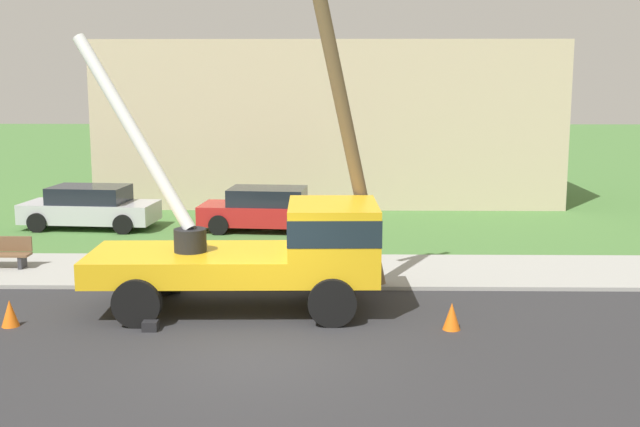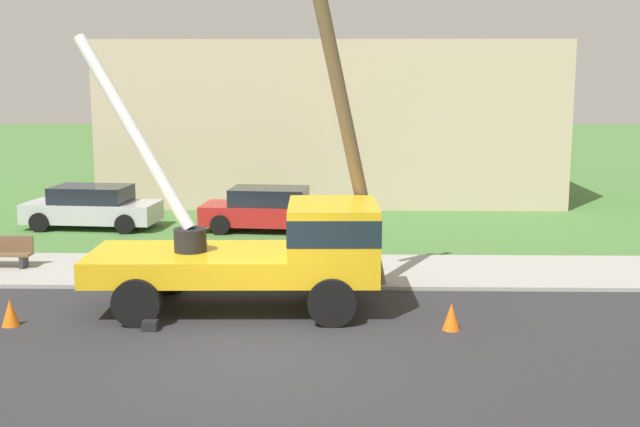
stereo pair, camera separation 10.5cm
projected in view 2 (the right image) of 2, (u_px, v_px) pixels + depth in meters
name	position (u px, v px, depth m)	size (l,w,h in m)	color
ground_plane	(294.00, 230.00, 26.47)	(120.00, 120.00, 0.00)	#477538
road_asphalt	(260.00, 354.00, 14.64)	(80.00, 8.90, 0.01)	#2B2B2D
sidewalk_strip	(283.00, 271.00, 20.74)	(80.00, 3.49, 0.10)	#9E9E99
utility_truck	(273.00, 246.00, 17.25)	(6.82, 3.21, 5.98)	gold
leaning_utility_pole	(341.00, 101.00, 17.75)	(2.59, 2.29, 8.74)	brown
traffic_cone_ahead	(451.00, 317.00, 16.00)	(0.36, 0.36, 0.56)	orange
traffic_cone_behind	(10.00, 313.00, 16.26)	(0.36, 0.36, 0.56)	orange
traffic_cone_curbside	(346.00, 285.00, 18.39)	(0.36, 0.36, 0.56)	orange
parked_sedan_silver	(92.00, 207.00, 26.78)	(4.55, 2.28, 1.42)	#B7B7BF
parked_sedan_red	(269.00, 209.00, 26.32)	(4.55, 2.28, 1.42)	#B21E1E
park_bench	(2.00, 253.00, 20.89)	(1.60, 0.45, 0.90)	brown
lowrise_building_backdrop	(331.00, 122.00, 32.78)	(18.00, 6.00, 6.40)	#C6B293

